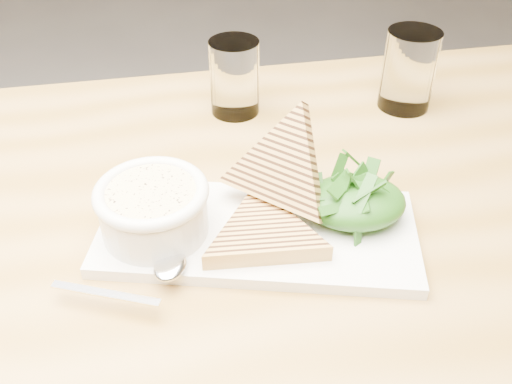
{
  "coord_description": "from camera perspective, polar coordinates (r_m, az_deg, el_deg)",
  "views": [
    {
      "loc": [
        0.14,
        -0.52,
        1.17
      ],
      "look_at": [
        0.18,
        -0.03,
        0.78
      ],
      "focal_mm": 40.0,
      "sensor_mm": 36.0,
      "label": 1
    }
  ],
  "objects": [
    {
      "name": "salad_base",
      "position": [
        0.65,
        9.87,
        -0.97
      ],
      "size": [
        0.12,
        0.09,
        0.04
      ],
      "primitive_type": "ellipsoid",
      "color": "#0F460E",
      "rests_on": "platter"
    },
    {
      "name": "sandwich_lean",
      "position": [
        0.64,
        2.55,
        2.31
      ],
      "size": [
        0.22,
        0.23,
        0.18
      ],
      "primitive_type": null,
      "rotation": [
        0.93,
        0.0,
        -0.67
      ],
      "color": "#BB8B42",
      "rests_on": "sandwich_flat"
    },
    {
      "name": "spoon_handle",
      "position": [
        0.59,
        -14.82,
        -9.79
      ],
      "size": [
        0.11,
        0.04,
        0.0
      ],
      "primitive_type": "cube",
      "rotation": [
        0.0,
        0.0,
        -0.31
      ],
      "color": "silver",
      "rests_on": "platter"
    },
    {
      "name": "platter",
      "position": [
        0.65,
        0.15,
        -4.07
      ],
      "size": [
        0.38,
        0.22,
        0.01
      ],
      "primitive_type": "cube",
      "rotation": [
        0.0,
        0.0,
        -0.16
      ],
      "color": "white",
      "rests_on": "table_top"
    },
    {
      "name": "spoon_bowl",
      "position": [
        0.6,
        -8.57,
        -7.29
      ],
      "size": [
        0.05,
        0.05,
        0.01
      ],
      "primitive_type": "ellipsoid",
      "rotation": [
        0.0,
        0.0,
        -0.31
      ],
      "color": "silver",
      "rests_on": "platter"
    },
    {
      "name": "soup_bowl",
      "position": [
        0.63,
        -10.16,
        -2.17
      ],
      "size": [
        0.12,
        0.12,
        0.05
      ],
      "primitive_type": "cylinder",
      "color": "white",
      "rests_on": "platter"
    },
    {
      "name": "arugula_pile",
      "position": [
        0.65,
        9.91,
        -0.64
      ],
      "size": [
        0.11,
        0.1,
        0.05
      ],
      "primitive_type": null,
      "color": "#2A4F13",
      "rests_on": "platter"
    },
    {
      "name": "table_top",
      "position": [
        0.7,
        2.95,
        -3.1
      ],
      "size": [
        1.25,
        0.9,
        0.04
      ],
      "primitive_type": "cube",
      "rotation": [
        0.0,
        0.0,
        0.11
      ],
      "color": "#A0773B",
      "rests_on": "ground"
    },
    {
      "name": "sandwich_flat",
      "position": [
        0.62,
        0.76,
        -4.17
      ],
      "size": [
        0.16,
        0.16,
        0.02
      ],
      "primitive_type": null,
      "rotation": [
        0.0,
        0.0,
        0.02
      ],
      "color": "#BB8B42",
      "rests_on": "platter"
    },
    {
      "name": "glass_far",
      "position": [
        0.9,
        15.03,
        11.68
      ],
      "size": [
        0.08,
        0.08,
        0.12
      ],
      "primitive_type": "cylinder",
      "color": "white",
      "rests_on": "table_top"
    },
    {
      "name": "table_leg_br",
      "position": [
        1.34,
        23.84,
        -3.73
      ],
      "size": [
        0.06,
        0.06,
        0.69
      ],
      "primitive_type": "cylinder",
      "color": "#A0773B",
      "rests_on": "ground"
    },
    {
      "name": "glass_near",
      "position": [
        0.86,
        -2.16,
        11.38
      ],
      "size": [
        0.07,
        0.07,
        0.11
      ],
      "primitive_type": "cylinder",
      "color": "white",
      "rests_on": "table_top"
    },
    {
      "name": "bowl_rim",
      "position": [
        0.61,
        -10.47,
        -0.02
      ],
      "size": [
        0.12,
        0.12,
        0.01
      ],
      "primitive_type": "torus",
      "color": "white",
      "rests_on": "soup_bowl"
    },
    {
      "name": "soup",
      "position": [
        0.62,
        -10.45,
        -0.17
      ],
      "size": [
        0.1,
        0.1,
        0.01
      ],
      "primitive_type": "cylinder",
      "color": "beige",
      "rests_on": "soup_bowl"
    }
  ]
}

